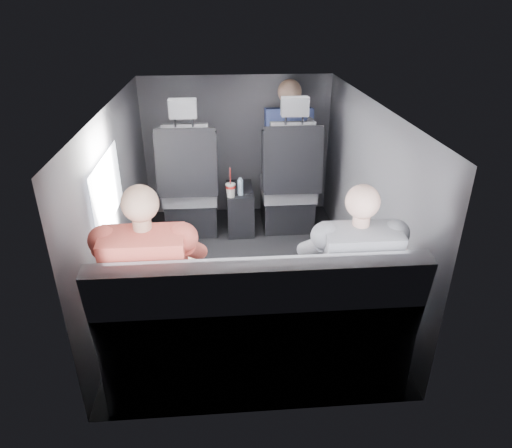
{
  "coord_description": "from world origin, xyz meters",
  "views": [
    {
      "loc": [
        -0.16,
        -3.02,
        1.98
      ],
      "look_at": [
        0.08,
        -0.05,
        0.49
      ],
      "focal_mm": 32.0,
      "sensor_mm": 36.0,
      "label": 1
    }
  ],
  "objects": [
    {
      "name": "passenger_rear_right",
      "position": [
        0.51,
        -0.97,
        0.61
      ],
      "size": [
        0.48,
        0.6,
        1.19
      ],
      "color": "navy",
      "rests_on": "rear_bench"
    },
    {
      "name": "panel_front",
      "position": [
        0.0,
        1.3,
        0.68
      ],
      "size": [
        1.8,
        0.02,
        1.35
      ],
      "primitive_type": "cube",
      "color": "#56565B",
      "rests_on": "floor"
    },
    {
      "name": "panel_left",
      "position": [
        -0.9,
        0.0,
        0.68
      ],
      "size": [
        0.02,
        2.6,
        1.35
      ],
      "primitive_type": "cube",
      "color": "#56565B",
      "rests_on": "floor"
    },
    {
      "name": "ceiling",
      "position": [
        0.0,
        0.0,
        1.35
      ],
      "size": [
        2.6,
        2.6,
        0.0
      ],
      "primitive_type": "plane",
      "rotation": [
        3.14,
        0.0,
        0.0
      ],
      "color": "#B2B2AD",
      "rests_on": "panel_back"
    },
    {
      "name": "seatbelt",
      "position": [
        0.45,
        0.67,
        0.8
      ],
      "size": [
        0.35,
        0.11,
        0.59
      ],
      "primitive_type": "cube",
      "rotation": [
        -0.14,
        0.49,
        0.0
      ],
      "color": "black",
      "rests_on": "front_seat_right"
    },
    {
      "name": "panel_back",
      "position": [
        0.0,
        -1.3,
        0.68
      ],
      "size": [
        1.8,
        0.02,
        1.35
      ],
      "primitive_type": "cube",
      "color": "#56565B",
      "rests_on": "floor"
    },
    {
      "name": "floor",
      "position": [
        0.0,
        0.0,
        0.0
      ],
      "size": [
        2.6,
        2.6,
        0.0
      ],
      "primitive_type": "plane",
      "color": "black",
      "rests_on": "ground"
    },
    {
      "name": "panel_right",
      "position": [
        0.9,
        0.0,
        0.68
      ],
      "size": [
        0.02,
        2.6,
        1.35
      ],
      "primitive_type": "cube",
      "color": "#56565B",
      "rests_on": "floor"
    },
    {
      "name": "laptop_white",
      "position": [
        -0.56,
        -0.83,
        0.64
      ],
      "size": [
        0.37,
        0.36,
        0.25
      ],
      "color": "white",
      "rests_on": "passenger_rear_left"
    },
    {
      "name": "front_seat_left",
      "position": [
        -0.45,
        0.84,
        0.4
      ],
      "size": [
        0.52,
        0.58,
        1.26
      ],
      "color": "black",
      "rests_on": "floor"
    },
    {
      "name": "rear_bench",
      "position": [
        0.0,
        -1.06,
        0.31
      ],
      "size": [
        1.6,
        0.57,
        0.92
      ],
      "color": "slate",
      "rests_on": "floor"
    },
    {
      "name": "passenger_front_right",
      "position": [
        0.47,
        1.1,
        0.76
      ],
      "size": [
        0.43,
        0.43,
        0.91
      ],
      "color": "navy",
      "rests_on": "front_seat_right"
    },
    {
      "name": "side_window",
      "position": [
        -0.88,
        -0.3,
        0.9
      ],
      "size": [
        0.02,
        0.75,
        0.42
      ],
      "primitive_type": "cube",
      "color": "white",
      "rests_on": "panel_left"
    },
    {
      "name": "passenger_rear_left",
      "position": [
        -0.54,
        -0.97,
        0.63
      ],
      "size": [
        0.5,
        0.62,
        1.22
      ],
      "color": "#333438",
      "rests_on": "rear_bench"
    },
    {
      "name": "front_seat_right",
      "position": [
        0.45,
        0.84,
        0.4
      ],
      "size": [
        0.52,
        0.58,
        1.26
      ],
      "color": "black",
      "rests_on": "floor"
    },
    {
      "name": "center_console",
      "position": [
        0.0,
        0.88,
        0.2
      ],
      "size": [
        0.24,
        0.48,
        0.41
      ],
      "color": "black",
      "rests_on": "floor"
    },
    {
      "name": "soda_cup",
      "position": [
        -0.09,
        0.69,
        0.47
      ],
      "size": [
        0.09,
        0.09,
        0.27
      ],
      "color": "white",
      "rests_on": "center_console"
    },
    {
      "name": "water_bottle",
      "position": [
        0.0,
        0.74,
        0.47
      ],
      "size": [
        0.05,
        0.05,
        0.16
      ],
      "color": "#9CBCD3",
      "rests_on": "center_console"
    },
    {
      "name": "laptop_black",
      "position": [
        0.55,
        -0.78,
        0.63
      ],
      "size": [
        0.41,
        0.44,
        0.24
      ],
      "color": "black",
      "rests_on": "passenger_rear_right"
    }
  ]
}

